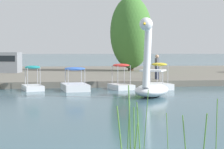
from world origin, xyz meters
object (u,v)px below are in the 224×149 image
object	(u,v)px
pedal_boat_teal	(33,83)
pedal_boat_yellow	(159,81)
tree_willow_near_path	(131,33)
pedal_boat_blue	(75,83)
person_on_path	(157,66)
pedal_boat_red	(121,81)
swan_boat	(151,82)

from	to	relation	value
pedal_boat_teal	pedal_boat_yellow	bearing A→B (deg)	-2.30
pedal_boat_teal	tree_willow_near_path	size ratio (longest dim) A/B	0.29
pedal_boat_blue	person_on_path	world-z (taller)	person_on_path
pedal_boat_yellow	tree_willow_near_path	world-z (taller)	tree_willow_near_path
pedal_boat_red	person_on_path	xyz separation A→B (m)	(2.87, 2.52, 0.80)
pedal_boat_teal	person_on_path	world-z (taller)	person_on_path
swan_boat	pedal_boat_yellow	distance (m)	4.40
pedal_boat_red	person_on_path	size ratio (longest dim) A/B	1.19
pedal_boat_teal	pedal_boat_red	bearing A→B (deg)	-0.54
pedal_boat_yellow	pedal_boat_blue	bearing A→B (deg)	-178.17
pedal_boat_blue	pedal_boat_teal	size ratio (longest dim) A/B	1.22
pedal_boat_yellow	tree_willow_near_path	xyz separation A→B (m)	(1.04, 14.73, 3.59)
pedal_boat_yellow	pedal_boat_teal	size ratio (longest dim) A/B	1.03
pedal_boat_red	pedal_boat_teal	distance (m)	5.27
pedal_boat_yellow	pedal_boat_blue	xyz separation A→B (m)	(-5.10, -0.16, -0.05)
swan_boat	person_on_path	world-z (taller)	swan_boat
pedal_boat_teal	tree_willow_near_path	bearing A→B (deg)	59.19
pedal_boat_red	tree_willow_near_path	bearing A→B (deg)	77.01
swan_boat	person_on_path	size ratio (longest dim) A/B	2.34
swan_boat	pedal_boat_yellow	world-z (taller)	swan_boat
pedal_boat_red	person_on_path	distance (m)	3.90
pedal_boat_yellow	pedal_boat_red	xyz separation A→B (m)	(-2.29, 0.25, 0.05)
pedal_boat_yellow	pedal_boat_red	bearing A→B (deg)	173.69
tree_willow_near_path	pedal_boat_yellow	bearing A→B (deg)	-94.06
pedal_boat_teal	tree_willow_near_path	distance (m)	17.18
swan_boat	pedal_boat_red	world-z (taller)	swan_boat
swan_boat	tree_willow_near_path	bearing A→B (deg)	82.33
swan_boat	pedal_boat_blue	world-z (taller)	swan_boat
swan_boat	pedal_boat_red	bearing A→B (deg)	100.35
swan_boat	pedal_boat_red	size ratio (longest dim) A/B	1.97
pedal_boat_teal	person_on_path	size ratio (longest dim) A/B	1.22
pedal_boat_red	pedal_boat_teal	world-z (taller)	pedal_boat_red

